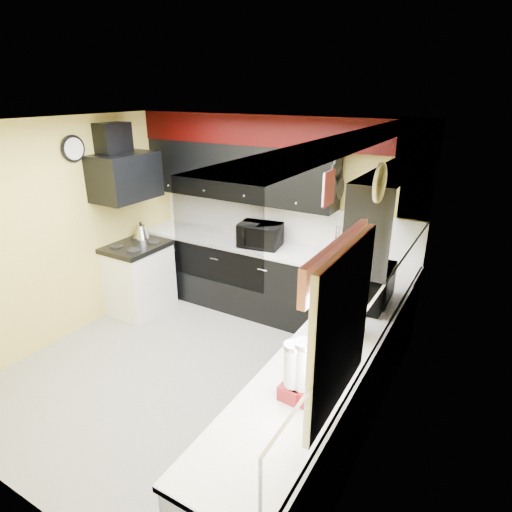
{
  "coord_description": "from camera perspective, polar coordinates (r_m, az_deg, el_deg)",
  "views": [
    {
      "loc": [
        2.41,
        -2.88,
        2.77
      ],
      "look_at": [
        0.35,
        0.62,
        1.17
      ],
      "focal_mm": 30.0,
      "sensor_mm": 36.0,
      "label": 1
    }
  ],
  "objects": [
    {
      "name": "ground",
      "position": [
        4.67,
        -7.88,
        -15.19
      ],
      "size": [
        3.6,
        3.6,
        0.0
      ],
      "primitive_type": "plane",
      "color": "gray",
      "rests_on": "ground"
    },
    {
      "name": "wall_back",
      "position": [
        5.48,
        3.07,
        5.32
      ],
      "size": [
        3.6,
        0.06,
        2.5
      ],
      "primitive_type": "cube",
      "color": "#E0C666",
      "rests_on": "ground"
    },
    {
      "name": "wall_right",
      "position": [
        3.32,
        16.5,
        -6.8
      ],
      "size": [
        0.06,
        3.6,
        2.5
      ],
      "primitive_type": "cube",
      "color": "#E0C666",
      "rests_on": "ground"
    },
    {
      "name": "wall_left",
      "position": [
        5.32,
        -24.11,
        2.94
      ],
      "size": [
        0.06,
        3.6,
        2.5
      ],
      "primitive_type": "cube",
      "color": "#E0C666",
      "rests_on": "ground"
    },
    {
      "name": "ceiling",
      "position": [
        3.77,
        -9.88,
        17.04
      ],
      "size": [
        3.6,
        3.6,
        0.06
      ],
      "primitive_type": "cube",
      "color": "white",
      "rests_on": "wall_back"
    },
    {
      "name": "cab_back",
      "position": [
        5.51,
        1.46,
        -3.44
      ],
      "size": [
        3.6,
        0.6,
        0.9
      ],
      "primitive_type": "cube",
      "color": "black",
      "rests_on": "ground"
    },
    {
      "name": "cab_right",
      "position": [
        3.59,
        8.91,
        -19.13
      ],
      "size": [
        0.6,
        3.0,
        0.9
      ],
      "primitive_type": "cube",
      "color": "black",
      "rests_on": "ground"
    },
    {
      "name": "counter_back",
      "position": [
        5.33,
        1.51,
        1.14
      ],
      "size": [
        3.62,
        0.64,
        0.04
      ],
      "primitive_type": "cube",
      "color": "white",
      "rests_on": "cab_back"
    },
    {
      "name": "counter_right",
      "position": [
        3.31,
        9.38,
        -12.92
      ],
      "size": [
        0.64,
        3.02,
        0.04
      ],
      "primitive_type": "cube",
      "color": "white",
      "rests_on": "cab_right"
    },
    {
      "name": "splash_back",
      "position": [
        5.49,
        3.01,
        4.7
      ],
      "size": [
        3.6,
        0.02,
        0.5
      ],
      "primitive_type": "cube",
      "color": "white",
      "rests_on": "counter_back"
    },
    {
      "name": "splash_right",
      "position": [
        3.35,
        16.23,
        -7.67
      ],
      "size": [
        0.02,
        3.6,
        0.5
      ],
      "primitive_type": "cube",
      "color": "white",
      "rests_on": "counter_right"
    },
    {
      "name": "upper_back",
      "position": [
        5.45,
        -2.44,
        11.19
      ],
      "size": [
        2.6,
        0.35,
        0.7
      ],
      "primitive_type": "cube",
      "color": "black",
      "rests_on": "wall_back"
    },
    {
      "name": "upper_right",
      "position": [
        3.98,
        18.24,
        6.28
      ],
      "size": [
        0.35,
        1.8,
        0.7
      ],
      "primitive_type": "cube",
      "color": "black",
      "rests_on": "wall_right"
    },
    {
      "name": "soffit_back",
      "position": [
        5.13,
        2.35,
        16.46
      ],
      "size": [
        3.6,
        0.36,
        0.35
      ],
      "primitive_type": "cube",
      "color": "black",
      "rests_on": "wall_back"
    },
    {
      "name": "soffit_right",
      "position": [
        2.85,
        14.3,
        11.83
      ],
      "size": [
        0.36,
        3.24,
        0.35
      ],
      "primitive_type": "cube",
      "color": "black",
      "rests_on": "wall_right"
    },
    {
      "name": "stove",
      "position": [
        5.83,
        -15.28,
        -3.04
      ],
      "size": [
        0.6,
        0.75,
        0.86
      ],
      "primitive_type": "cube",
      "color": "white",
      "rests_on": "ground"
    },
    {
      "name": "cooktop",
      "position": [
        5.66,
        -15.73,
        1.21
      ],
      "size": [
        0.62,
        0.77,
        0.06
      ],
      "primitive_type": "cube",
      "color": "black",
      "rests_on": "stove"
    },
    {
      "name": "hood",
      "position": [
        5.46,
        -17.04,
        10.09
      ],
      "size": [
        0.5,
        0.78,
        0.55
      ],
      "primitive_type": "cube",
      "color": "black",
      "rests_on": "wall_left"
    },
    {
      "name": "hood_duct",
      "position": [
        5.5,
        -18.49,
        14.45
      ],
      "size": [
        0.24,
        0.4,
        0.4
      ],
      "primitive_type": "cube",
      "color": "black",
      "rests_on": "wall_left"
    },
    {
      "name": "window",
      "position": [
        2.41,
        11.34,
        -9.42
      ],
      "size": [
        0.03,
        0.86,
        0.96
      ],
      "primitive_type": null,
      "color": "white",
      "rests_on": "wall_right"
    },
    {
      "name": "valance",
      "position": [
        2.25,
        10.76,
        -0.31
      ],
      "size": [
        0.04,
        0.88,
        0.2
      ],
      "primitive_type": "cube",
      "color": "red",
      "rests_on": "wall_right"
    },
    {
      "name": "pan_top",
      "position": [
        4.77,
        10.78,
        11.8
      ],
      "size": [
        0.03,
        0.22,
        0.4
      ],
      "primitive_type": null,
      "color": "black",
      "rests_on": "upper_back"
    },
    {
      "name": "pan_mid",
      "position": [
        4.7,
        10.01,
        8.59
      ],
      "size": [
        0.03,
        0.28,
        0.46
      ],
      "primitive_type": null,
      "color": "black",
      "rests_on": "upper_back"
    },
    {
      "name": "pan_low",
      "position": [
        4.94,
        11.08,
        8.8
      ],
      "size": [
        0.03,
        0.24,
        0.42
      ],
      "primitive_type": null,
      "color": "black",
      "rests_on": "upper_back"
    },
    {
      "name": "cut_board",
      "position": [
        4.58,
        9.62,
        8.91
      ],
      "size": [
        0.03,
        0.26,
        0.35
      ],
      "primitive_type": "cube",
      "color": "white",
      "rests_on": "upper_back"
    },
    {
      "name": "baskets",
      "position": [
        3.45,
        12.1,
        -6.49
      ],
      "size": [
        0.27,
        0.27,
        0.5
      ],
      "primitive_type": null,
      "color": "brown",
      "rests_on": "upper_right"
    },
    {
      "name": "clock",
      "position": [
        5.26,
        -23.21,
        13.01
      ],
      "size": [
        0.03,
        0.3,
        0.3
      ],
      "primitive_type": null,
      "color": "black",
      "rests_on": "wall_left"
    },
    {
      "name": "deco_plate",
      "position": [
        2.66,
        16.18,
        9.36
      ],
      "size": [
        0.03,
        0.24,
        0.24
      ],
      "primitive_type": null,
      "color": "white",
      "rests_on": "wall_right"
    },
    {
      "name": "toaster_oven",
      "position": [
        5.27,
        0.51,
        2.82
      ],
      "size": [
        0.56,
        0.49,
        0.29
      ],
      "primitive_type": "imported",
      "rotation": [
        0.0,
        0.0,
        0.15
      ],
      "color": "black",
      "rests_on": "counter_back"
    },
    {
      "name": "microwave",
      "position": [
        4.01,
        14.5,
        -3.77
      ],
      "size": [
        0.44,
        0.62,
        0.33
      ],
      "primitive_type": "imported",
      "rotation": [
        0.0,
        0.0,
        1.62
      ],
      "color": "black",
      "rests_on": "counter_right"
    },
    {
      "name": "utensil_crock",
      "position": [
        4.94,
        10.87,
        0.39
      ],
      "size": [
        0.21,
        0.21,
        0.17
      ],
      "primitive_type": "cylinder",
      "rotation": [
        0.0,
        0.0,
        0.39
      ],
      "color": "white",
      "rests_on": "counter_back"
    },
    {
      "name": "knife_block",
      "position": [
        4.98,
        12.33,
        0.71
      ],
      "size": [
        0.13,
        0.16,
        0.22
      ],
      "primitive_type": "cube",
      "rotation": [
        0.0,
        0.0,
        -0.22
      ],
      "color": "black",
      "rests_on": "counter_back"
    },
    {
      "name": "kettle",
      "position": [
        5.84,
        -15.05,
        3.15
      ],
      "size": [
        0.23,
        0.23,
        0.18
      ],
      "primitive_type": null,
      "rotation": [
        0.0,
        0.0,
        0.19
      ],
      "color": "#AAAAAF",
      "rests_on": "cooktop"
    },
    {
      "name": "dispenser_a",
      "position": [
        2.75,
        4.84,
        -15.4
      ],
      "size": [
        0.15,
        0.15,
        0.37
      ],
      "primitive_type": null,
      "rotation": [
        0.0,
        0.0,
        -0.08
      ],
      "color": "#710308",
      "rests_on": "counter_right"
    },
    {
      "name": "dispenser_b",
      "position": [
        2.73,
        6.23,
        -15.28
      ],
      "size": [
        0.16,
        0.16,
        0.4
      ],
      "primitive_type": null,
      "rotation": [
        0.0,
        0.0,
        -0.1
      ],
      "color": "#720405",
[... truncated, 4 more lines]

